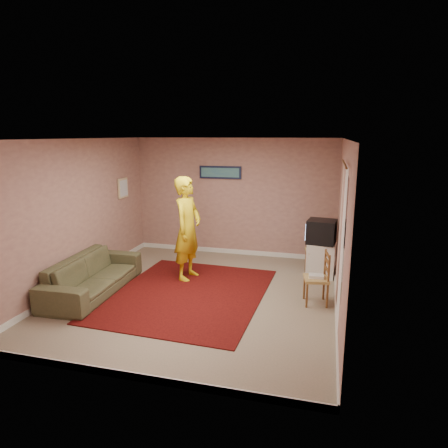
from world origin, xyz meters
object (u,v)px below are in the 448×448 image
(chair_a, at_px, (319,245))
(chair_b, at_px, (317,272))
(tv_cabinet, at_px, (320,259))
(sofa, at_px, (93,275))
(person, at_px, (188,229))
(crt_tv, at_px, (321,232))

(chair_a, bearing_deg, chair_b, -103.10)
(tv_cabinet, bearing_deg, sofa, -153.85)
(chair_a, bearing_deg, tv_cabinet, -46.09)
(tv_cabinet, xyz_separation_m, sofa, (-3.75, -1.84, -0.01))
(chair_b, height_order, sofa, chair_b)
(sofa, bearing_deg, tv_cabinet, -66.34)
(tv_cabinet, relative_size, person, 0.34)
(tv_cabinet, distance_m, person, 2.60)
(tv_cabinet, distance_m, chair_b, 1.36)
(chair_a, bearing_deg, crt_tv, -49.09)
(person, bearing_deg, tv_cabinet, -65.02)
(sofa, bearing_deg, person, -53.64)
(crt_tv, height_order, chair_a, crt_tv)
(crt_tv, bearing_deg, chair_a, 152.06)
(chair_a, height_order, person, person)
(tv_cabinet, distance_m, chair_a, 0.29)
(crt_tv, relative_size, chair_a, 1.07)
(crt_tv, bearing_deg, person, -154.76)
(chair_b, distance_m, sofa, 3.76)
(sofa, height_order, person, person)
(chair_a, bearing_deg, person, -175.12)
(tv_cabinet, relative_size, chair_b, 1.39)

